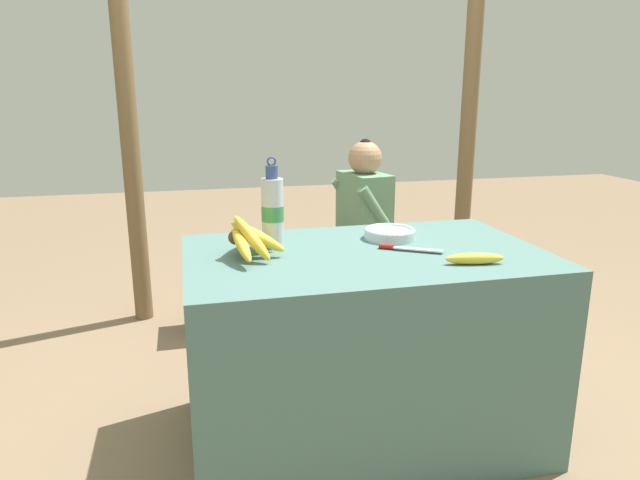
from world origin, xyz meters
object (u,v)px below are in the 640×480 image
wooden_bench (321,265)px  banana_bunch_green (257,248)px  water_bottle (273,211)px  serving_bowl (390,233)px  seated_vendor (357,219)px  support_post_near (129,126)px  support_post_far (469,121)px  loose_banana_front (475,259)px  knife (401,248)px  banana_bunch_ripe (249,237)px

wooden_bench → banana_bunch_green: (-0.37, 0.01, 0.13)m
water_bottle → serving_bowl: bearing=1.0°
water_bottle → seated_vendor: 1.22m
support_post_near → support_post_far: bearing=0.0°
loose_banana_front → wooden_bench: bearing=97.6°
water_bottle → support_post_near: size_ratio=0.15×
water_bottle → seated_vendor: (0.64, 1.00, -0.28)m
water_bottle → banana_bunch_green: size_ratio=1.17×
loose_banana_front → knife: (-0.18, 0.22, -0.01)m
knife → wooden_bench: bearing=122.0°
banana_bunch_green → support_post_far: (1.41, 0.28, 0.67)m
seated_vendor → support_post_far: 1.04m
banana_bunch_ripe → support_post_far: (1.58, 1.44, 0.30)m
support_post_near → banana_bunch_ripe: bearing=-71.1°
knife → banana_bunch_green: 1.30m
loose_banana_front → wooden_bench: loose_banana_front is taller
serving_bowl → knife: 0.17m
banana_bunch_green → wooden_bench: bearing=-0.9°
loose_banana_front → serving_bowl: bearing=112.5°
serving_bowl → seated_vendor: (0.17, 0.99, -0.17)m
serving_bowl → banana_bunch_ripe: bearing=-167.8°
serving_bowl → loose_banana_front: size_ratio=0.98×
banana_bunch_ripe → loose_banana_front: size_ratio=1.62×
wooden_bench → support_post_far: size_ratio=0.65×
seated_vendor → support_post_near: support_post_near is taller
support_post_near → support_post_far: same height
knife → seated_vendor: (0.19, 1.16, -0.16)m
banana_bunch_green → serving_bowl: bearing=-68.8°
loose_banana_front → water_bottle: bearing=148.8°
water_bottle → wooden_bench: 1.26m
water_bottle → knife: bearing=-19.7°
serving_bowl → water_bottle: (-0.47, -0.01, 0.11)m
water_bottle → wooden_bench: size_ratio=0.23×
wooden_bench → banana_bunch_green: 0.39m
banana_bunch_green → support_post_far: size_ratio=0.13×
banana_bunch_ripe → support_post_far: bearing=42.3°
seated_vendor → support_post_near: (-1.23, 0.32, 0.52)m
banana_bunch_green → support_post_far: bearing=11.1°
wooden_bench → serving_bowl: bearing=-88.5°
serving_bowl → support_post_far: 1.69m
banana_bunch_ripe → support_post_near: bearing=108.9°
support_post_far → loose_banana_front: bearing=-116.4°
banana_bunch_green → banana_bunch_ripe: bearing=-98.3°
serving_bowl → support_post_far: bearing=52.5°
water_bottle → banana_bunch_green: water_bottle is taller
wooden_bench → support_post_far: (1.03, 0.28, 0.80)m
water_bottle → support_post_near: (-0.59, 1.32, 0.24)m
serving_bowl → support_post_far: (1.01, 1.31, 0.35)m
seated_vendor → banana_bunch_ripe: bearing=45.9°
banana_bunch_ripe → seated_vendor: (0.74, 1.12, -0.22)m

